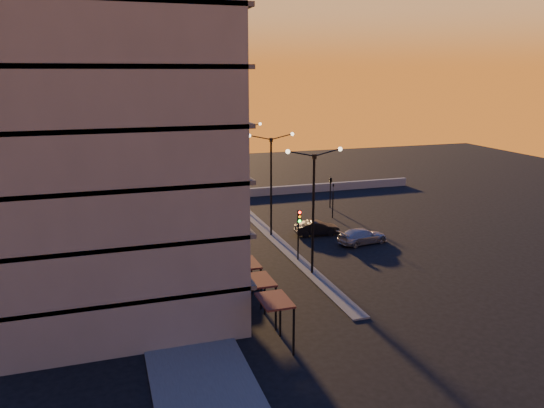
{
  "coord_description": "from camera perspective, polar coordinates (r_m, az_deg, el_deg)",
  "views": [
    {
      "loc": [
        -14.39,
        -34.56,
        14.74
      ],
      "look_at": [
        -1.62,
        4.75,
        4.42
      ],
      "focal_mm": 35.0,
      "sensor_mm": 36.0,
      "label": 1
    }
  ],
  "objects": [
    {
      "name": "car_sedan",
      "position": [
        49.36,
        4.86,
        -2.59
      ],
      "size": [
        4.21,
        1.81,
        1.35
      ],
      "primitive_type": "imported",
      "rotation": [
        0.0,
        0.0,
        1.48
      ],
      "color": "black",
      "rests_on": "ground"
    },
    {
      "name": "signal_east_b",
      "position": [
        58.9,
        6.32,
        2.53
      ],
      "size": [
        0.42,
        1.99,
        3.6
      ],
      "color": "black",
      "rests_on": "ground"
    },
    {
      "name": "median",
      "position": [
        49.07,
        -0.1,
        -3.39
      ],
      "size": [
        1.2,
        36.0,
        0.12
      ],
      "primitive_type": "cube",
      "color": "#4D4D4A",
      "rests_on": "ground"
    },
    {
      "name": "sidewalk_west",
      "position": [
        41.44,
        -11.52,
        -7.02
      ],
      "size": [
        5.0,
        40.0,
        0.12
      ],
      "primitive_type": "cube",
      "color": "#4D4D4A",
      "rests_on": "ground"
    },
    {
      "name": "streetlamp_far",
      "position": [
        57.16,
        -3.19,
        4.79
      ],
      "size": [
        4.32,
        0.32,
        9.51
      ],
      "color": "black",
      "rests_on": "ground"
    },
    {
      "name": "traffic_light_main",
      "position": [
        41.82,
        2.91,
        -2.47
      ],
      "size": [
        0.28,
        0.44,
        4.25
      ],
      "color": "black",
      "rests_on": "ground"
    },
    {
      "name": "signal_east_a",
      "position": [
        54.99,
        6.57,
        0.45
      ],
      "size": [
        0.13,
        0.16,
        3.6
      ],
      "color": "black",
      "rests_on": "ground"
    },
    {
      "name": "car_wagon",
      "position": [
        47.51,
        9.72,
        -3.42
      ],
      "size": [
        4.85,
        2.57,
        1.34
      ],
      "primitive_type": "imported",
      "rotation": [
        0.0,
        0.0,
        1.73
      ],
      "color": "#919398",
      "rests_on": "ground"
    },
    {
      "name": "parapet",
      "position": [
        64.33,
        -2.78,
        1.21
      ],
      "size": [
        44.0,
        0.5,
        1.0
      ],
      "primitive_type": "cube",
      "color": "slate",
      "rests_on": "ground"
    },
    {
      "name": "ground",
      "position": [
        40.23,
        4.33,
        -7.51
      ],
      "size": [
        120.0,
        120.0,
        0.0
      ],
      "primitive_type": "plane",
      "color": "black",
      "rests_on": "ground"
    },
    {
      "name": "car_hatchback",
      "position": [
        37.18,
        -4.18,
        -8.21
      ],
      "size": [
        4.24,
        2.05,
        1.4
      ],
      "primitive_type": "imported",
      "rotation": [
        0.0,
        0.0,
        1.67
      ],
      "color": "#919498",
      "rests_on": "ground"
    },
    {
      "name": "streetlamp_near",
      "position": [
        38.54,
        4.48,
        0.24
      ],
      "size": [
        4.32,
        0.32,
        9.51
      ],
      "color": "black",
      "rests_on": "ground"
    },
    {
      "name": "building",
      "position": [
        34.71,
        -17.5,
        8.7
      ],
      "size": [
        14.35,
        17.08,
        25.0
      ],
      "color": "#69645C",
      "rests_on": "ground"
    },
    {
      "name": "streetlamp_mid",
      "position": [
        47.71,
        -0.1,
        2.96
      ],
      "size": [
        4.32,
        0.32,
        9.51
      ],
      "color": "black",
      "rests_on": "ground"
    }
  ]
}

